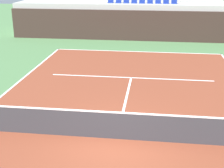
{
  "coord_description": "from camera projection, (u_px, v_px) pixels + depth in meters",
  "views": [
    {
      "loc": [
        1.1,
        -9.54,
        5.34
      ],
      "look_at": [
        -0.41,
        2.0,
        1.2
      ],
      "focal_mm": 52.83,
      "sensor_mm": 36.0,
      "label": 1
    }
  ],
  "objects": [
    {
      "name": "ground_plane",
      "position": [
        117.0,
        139.0,
        10.83
      ],
      "size": [
        80.0,
        80.0,
        0.0
      ],
      "primitive_type": "plane",
      "color": "#477042"
    },
    {
      "name": "back_wall",
      "position": [
        141.0,
        26.0,
        24.96
      ],
      "size": [
        20.2,
        0.3,
        2.28
      ],
      "primitive_type": "cube",
      "color": "#33231E",
      "rests_on": "ground_plane"
    },
    {
      "name": "stands_tier_lower",
      "position": [
        141.0,
        21.0,
        26.16
      ],
      "size": [
        20.2,
        2.4,
        2.67
      ],
      "primitive_type": "cube",
      "color": "#9E9E99",
      "rests_on": "ground_plane"
    },
    {
      "name": "stands_tier_upper",
      "position": [
        143.0,
        10.0,
        28.23
      ],
      "size": [
        20.2,
        2.4,
        3.73
      ],
      "primitive_type": "cube",
      "color": "#9E9E99",
      "rests_on": "ground_plane"
    },
    {
      "name": "tennis_net",
      "position": [
        117.0,
        125.0,
        10.66
      ],
      "size": [
        11.08,
        0.08,
        1.07
      ],
      "color": "black",
      "rests_on": "court_surface"
    },
    {
      "name": "centre_service_line",
      "position": [
        125.0,
        102.0,
        13.82
      ],
      "size": [
        0.1,
        6.4,
        0.0
      ],
      "primitive_type": "cube",
      "color": "white",
      "rests_on": "court_surface"
    },
    {
      "name": "seating_row_lower",
      "position": [
        142.0,
        2.0,
        25.76
      ],
      "size": [
        5.41,
        0.44,
        0.44
      ],
      "color": "navy",
      "rests_on": "stands_tier_lower"
    },
    {
      "name": "baseline_far",
      "position": [
        137.0,
        52.0,
        21.99
      ],
      "size": [
        11.0,
        0.1,
        0.0
      ],
      "primitive_type": "cube",
      "color": "white",
      "rests_on": "court_surface"
    },
    {
      "name": "service_line_far",
      "position": [
        131.0,
        78.0,
        16.81
      ],
      "size": [
        8.26,
        0.1,
        0.0
      ],
      "primitive_type": "cube",
      "color": "white",
      "rests_on": "court_surface"
    },
    {
      "name": "court_surface",
      "position": [
        117.0,
        139.0,
        10.83
      ],
      "size": [
        11.0,
        24.0,
        0.01
      ],
      "primitive_type": "cube",
      "color": "brown",
      "rests_on": "ground_plane"
    }
  ]
}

